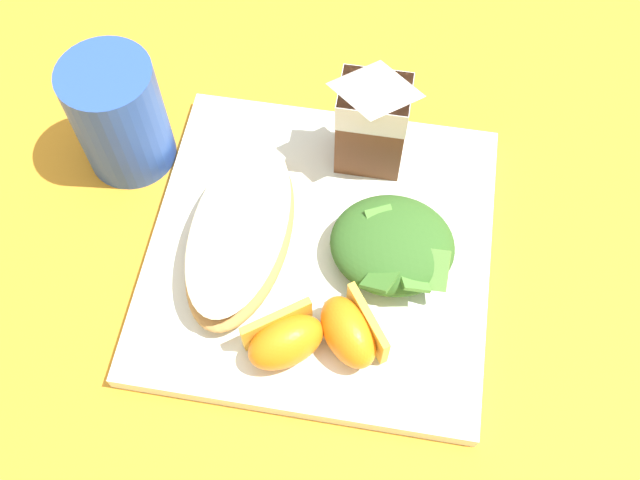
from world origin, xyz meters
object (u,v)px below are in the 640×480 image
orange_wedge_front (285,340)px  milk_carton (373,115)px  cheesy_pizza_bread (241,233)px  drinking_blue_cup (119,116)px  orange_wedge_middle (351,331)px  green_salad_pile (392,247)px  white_plate (320,250)px

orange_wedge_front → milk_carton: bearing=78.3°
cheesy_pizza_bread → drinking_blue_cup: drinking_blue_cup is taller
orange_wedge_front → cheesy_pizza_bread: bearing=121.8°
orange_wedge_middle → drinking_blue_cup: bearing=145.4°
drinking_blue_cup → green_salad_pile: bearing=-17.6°
cheesy_pizza_bread → milk_carton: 0.14m
milk_carton → orange_wedge_middle: (0.01, -0.17, -0.04)m
white_plate → milk_carton: (0.03, 0.10, 0.07)m
milk_carton → orange_wedge_front: milk_carton is taller
green_salad_pile → milk_carton: (-0.03, 0.10, 0.04)m
white_plate → drinking_blue_cup: drinking_blue_cup is taller
orange_wedge_front → drinking_blue_cup: 0.24m
white_plate → green_salad_pile: green_salad_pile is taller
white_plate → cheesy_pizza_bread: cheesy_pizza_bread is taller
white_plate → orange_wedge_middle: (0.04, -0.08, 0.03)m
white_plate → green_salad_pile: size_ratio=2.80×
cheesy_pizza_bread → drinking_blue_cup: bearing=145.5°
green_salad_pile → drinking_blue_cup: 0.26m
white_plate → cheesy_pizza_bread: bearing=-171.9°
green_salad_pile → milk_carton: size_ratio=0.91×
milk_carton → orange_wedge_middle: bearing=-87.3°
white_plate → cheesy_pizza_bread: 0.07m
drinking_blue_cup → milk_carton: bearing=5.5°
white_plate → orange_wedge_middle: 0.09m
milk_carton → orange_wedge_middle: 0.18m
orange_wedge_middle → drinking_blue_cup: 0.27m
white_plate → green_salad_pile: (0.06, -0.00, 0.03)m
cheesy_pizza_bread → drinking_blue_cup: (-0.12, 0.08, 0.02)m
white_plate → orange_wedge_front: (-0.01, -0.09, 0.03)m
green_salad_pile → white_plate: bearing=177.3°
drinking_blue_cup → orange_wedge_front: bearing=-44.0°
green_salad_pile → orange_wedge_front: (-0.07, -0.09, -0.00)m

